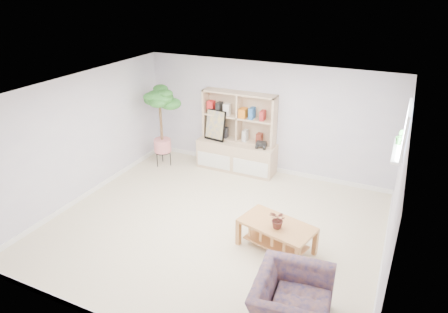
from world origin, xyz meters
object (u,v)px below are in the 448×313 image
at_px(floor_tree, 161,127).
at_px(armchair, 292,300).
at_px(storage_unit, 237,133).
at_px(coffee_table, 276,237).

xyz_separation_m(floor_tree, armchair, (3.98, -3.28, -0.53)).
xyz_separation_m(storage_unit, armchair, (2.36, -3.77, -0.49)).
height_order(storage_unit, armchair, storage_unit).
distance_m(storage_unit, floor_tree, 1.69).
height_order(storage_unit, floor_tree, floor_tree).
distance_m(floor_tree, armchair, 5.18).
bearing_deg(floor_tree, coffee_table, -29.86).
height_order(coffee_table, armchair, armchair).
xyz_separation_m(storage_unit, floor_tree, (-1.62, -0.49, 0.04)).
xyz_separation_m(storage_unit, coffee_table, (1.72, -2.41, -0.64)).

